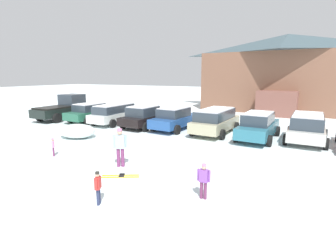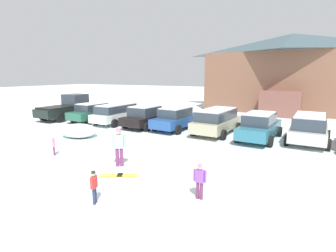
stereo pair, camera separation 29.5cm
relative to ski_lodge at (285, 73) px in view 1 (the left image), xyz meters
name	(u,v)px [view 1 (the left image)]	position (x,y,z in m)	size (l,w,h in m)	color
ski_lodge	(285,73)	(0.00, 0.00, 0.00)	(17.37, 11.28, 8.23)	brown
parked_green_coupe	(91,112)	(-13.99, -15.46, -3.36)	(2.38, 4.59, 1.55)	#266249
parked_white_suv	(115,113)	(-11.50, -15.43, -3.29)	(2.17, 4.64, 1.59)	white
parked_black_sedan	(144,116)	(-8.60, -15.58, -3.34)	(2.42, 4.30, 1.63)	black
parked_blue_hatchback	(175,118)	(-6.19, -15.25, -3.33)	(2.42, 4.65, 1.63)	#244F94
parked_beige_suv	(215,120)	(-3.18, -15.22, -3.25)	(2.48, 4.83, 1.67)	#B3AC89
parked_teal_hatchback	(258,126)	(-0.36, -15.60, -3.31)	(2.31, 4.85, 1.68)	teal
parked_silver_wagon	(307,127)	(2.29, -15.07, -3.25)	(2.35, 4.28, 1.67)	beige
pickup_truck	(65,108)	(-17.01, -15.46, -3.17)	(2.39, 5.37, 2.15)	black
skier_child_in_pink_snowsuit	(53,146)	(-8.70, -23.69, -3.65)	(0.26, 0.25, 0.89)	#75335F
skier_child_in_purple_jacket	(204,179)	(-0.68, -24.63, -3.50)	(0.43, 0.18, 1.16)	#6C3056
skier_child_in_red_jacket	(98,186)	(-3.40, -26.45, -3.57)	(0.24, 0.36, 1.05)	navy
skier_adult_in_blue_parka	(120,145)	(-4.87, -23.40, -3.21)	(0.54, 0.42, 1.67)	#793465
pair_of_skis	(121,176)	(-4.17, -24.33, -4.14)	(1.42, 0.96, 0.08)	yellow
plowed_snow_pile	(77,131)	(-10.61, -20.31, -3.74)	(2.42, 1.94, 0.84)	white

